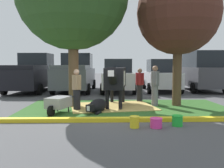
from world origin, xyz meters
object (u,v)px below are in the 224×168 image
object	(u,v)px
suv_dark_grey	(201,71)
pickup_truck_maroon	(76,74)
calf_lying	(98,106)
person_visitor_near	(140,84)
cow_holstein	(116,78)
sedan_silver	(161,76)
person_handler	(77,89)
person_visitor_far	(155,84)
bucket_yellow	(135,122)
shade_tree_right	(178,14)
bucket_green	(177,120)
hatchback_white	(118,76)
bucket_pink	(156,123)
pickup_truck_black	(33,74)

from	to	relation	value
suv_dark_grey	pickup_truck_maroon	bearing A→B (deg)	179.92
calf_lying	person_visitor_near	bearing A→B (deg)	53.08
cow_holstein	sedan_silver	size ratio (longest dim) A/B	0.70
person_handler	sedan_silver	distance (m)	7.95
cow_holstein	person_visitor_far	world-z (taller)	person_visitor_far
person_handler	cow_holstein	bearing A→B (deg)	27.73
person_handler	person_visitor_near	bearing A→B (deg)	37.82
calf_lying	bucket_yellow	size ratio (longest dim) A/B	4.18
shade_tree_right	bucket_green	bearing A→B (deg)	-105.89
person_handler	pickup_truck_maroon	xyz separation A→B (m)	(-0.82, 6.64, 0.30)
hatchback_white	sedan_silver	distance (m)	2.76
cow_holstein	calf_lying	size ratio (longest dim) A/B	2.37
person_handler	hatchback_white	world-z (taller)	hatchback_white
person_visitor_near	pickup_truck_maroon	size ratio (longest dim) A/B	0.28
person_visitor_far	hatchback_white	world-z (taller)	hatchback_white
person_visitor_far	suv_dark_grey	bearing A→B (deg)	54.08
person_visitor_far	bucket_green	bearing A→B (deg)	-90.65
person_visitor_far	sedan_silver	world-z (taller)	sedan_silver
person_handler	bucket_pink	bearing A→B (deg)	-47.06
cow_holstein	pickup_truck_black	bearing A→B (deg)	130.45
calf_lying	person_handler	size ratio (longest dim) A/B	0.86
cow_holstein	bucket_yellow	bearing A→B (deg)	-83.79
cow_holstein	pickup_truck_maroon	size ratio (longest dim) A/B	0.57
pickup_truck_black	hatchback_white	xyz separation A→B (m)	(5.35, -0.40, -0.13)
person_visitor_near	bucket_pink	bearing A→B (deg)	-92.52
calf_lying	bucket_green	size ratio (longest dim) A/B	4.16
pickup_truck_maroon	sedan_silver	size ratio (longest dim) A/B	1.23
sedan_silver	suv_dark_grey	distance (m)	2.66
bucket_yellow	pickup_truck_black	xyz separation A→B (m)	(-5.32, 9.15, 0.95)
bucket_yellow	pickup_truck_maroon	distance (m)	9.63
calf_lying	bucket_yellow	xyz separation A→B (m)	(1.05, -2.15, -0.07)
person_visitor_near	person_visitor_far	distance (m)	1.24
bucket_pink	suv_dark_grey	distance (m)	10.47
calf_lying	hatchback_white	size ratio (longest dim) A/B	0.29
cow_holstein	bucket_green	xyz separation A→B (m)	(1.57, -3.17, -0.99)
bucket_pink	person_handler	bearing A→B (deg)	132.94
bucket_yellow	bucket_pink	bearing A→B (deg)	-1.98
shade_tree_right	bucket_pink	size ratio (longest dim) A/B	15.84
pickup_truck_maroon	suv_dark_grey	bearing A→B (deg)	-0.08
bucket_green	person_visitor_near	bearing A→B (deg)	95.43
bucket_pink	pickup_truck_maroon	world-z (taller)	pickup_truck_maroon
pickup_truck_black	sedan_silver	bearing A→B (deg)	-0.76
person_visitor_far	suv_dark_grey	world-z (taller)	suv_dark_grey
cow_holstein	person_visitor_far	size ratio (longest dim) A/B	1.90
bucket_green	suv_dark_grey	world-z (taller)	suv_dark_grey
pickup_truck_black	bucket_yellow	bearing A→B (deg)	-59.82
shade_tree_right	person_visitor_far	distance (m)	2.99
shade_tree_right	pickup_truck_maroon	distance (m)	7.91
person_visitor_near	hatchback_white	distance (m)	4.23
cow_holstein	sedan_silver	bearing A→B (deg)	61.25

